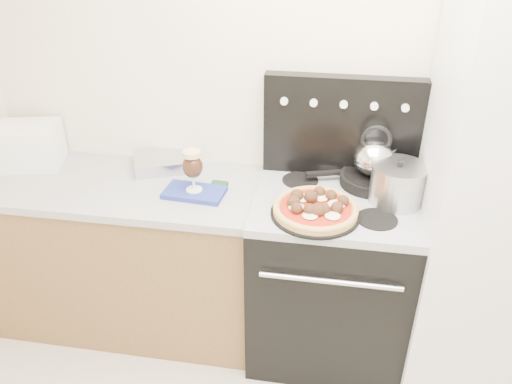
% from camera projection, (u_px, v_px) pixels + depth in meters
% --- Properties ---
extents(room_shell, '(3.52, 3.01, 2.52)m').
position_uv_depth(room_shell, '(309.00, 253.00, 1.42)').
color(room_shell, beige).
rests_on(room_shell, ground).
extents(base_cabinet, '(1.45, 0.60, 0.86)m').
position_uv_depth(base_cabinet, '(127.00, 256.00, 2.74)').
color(base_cabinet, brown).
rests_on(base_cabinet, ground).
extents(countertop, '(1.48, 0.63, 0.04)m').
position_uv_depth(countertop, '(115.00, 185.00, 2.52)').
color(countertop, '#AAAAAB').
rests_on(countertop, base_cabinet).
extents(stove_body, '(0.76, 0.65, 0.88)m').
position_uv_depth(stove_body, '(328.00, 279.00, 2.56)').
color(stove_body, black).
rests_on(stove_body, ground).
extents(cooktop, '(0.76, 0.65, 0.04)m').
position_uv_depth(cooktop, '(336.00, 203.00, 2.33)').
color(cooktop, '#ADADB2').
rests_on(cooktop, stove_body).
extents(backguard, '(0.76, 0.08, 0.50)m').
position_uv_depth(backguard, '(341.00, 127.00, 2.43)').
color(backguard, black).
rests_on(backguard, cooktop).
extents(fridge, '(0.64, 0.68, 1.90)m').
position_uv_depth(fridge, '(497.00, 209.00, 2.19)').
color(fridge, silver).
rests_on(fridge, ground).
extents(toaster_oven, '(0.40, 0.34, 0.22)m').
position_uv_depth(toaster_oven, '(25.00, 145.00, 2.63)').
color(toaster_oven, white).
rests_on(toaster_oven, countertop).
extents(foil_sheet, '(0.38, 0.34, 0.06)m').
position_uv_depth(foil_sheet, '(165.00, 162.00, 2.63)').
color(foil_sheet, silver).
rests_on(foil_sheet, countertop).
extents(oven_mitt, '(0.30, 0.19, 0.02)m').
position_uv_depth(oven_mitt, '(194.00, 192.00, 2.39)').
color(oven_mitt, navy).
rests_on(oven_mitt, countertop).
extents(beer_glass, '(0.12, 0.12, 0.21)m').
position_uv_depth(beer_glass, '(193.00, 171.00, 2.33)').
color(beer_glass, '#321B0F').
rests_on(beer_glass, oven_mitt).
extents(pizza_pan, '(0.48, 0.48, 0.01)m').
position_uv_depth(pizza_pan, '(315.00, 213.00, 2.20)').
color(pizza_pan, black).
rests_on(pizza_pan, cooktop).
extents(pizza, '(0.46, 0.46, 0.05)m').
position_uv_depth(pizza, '(316.00, 207.00, 2.18)').
color(pizza, gold).
rests_on(pizza, pizza_pan).
extents(skillet, '(0.38, 0.38, 0.05)m').
position_uv_depth(skillet, '(371.00, 180.00, 2.43)').
color(skillet, black).
rests_on(skillet, cooktop).
extents(tea_kettle, '(0.25, 0.25, 0.21)m').
position_uv_depth(tea_kettle, '(374.00, 155.00, 2.36)').
color(tea_kettle, silver).
rests_on(tea_kettle, skillet).
extents(stock_pot, '(0.30, 0.30, 0.18)m').
position_uv_depth(stock_pot, '(397.00, 185.00, 2.26)').
color(stock_pot, '#B8B8B9').
rests_on(stock_pot, cooktop).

